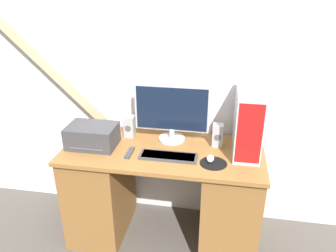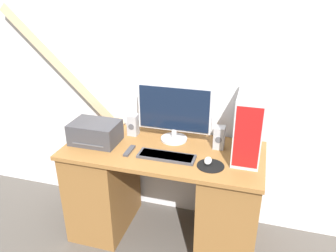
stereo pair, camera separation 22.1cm
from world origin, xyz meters
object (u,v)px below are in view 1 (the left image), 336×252
Objects in this scene: speaker_left at (129,126)px; monitor at (172,111)px; speaker_right at (218,135)px; remote_control at (130,153)px; printer at (92,136)px; computer_tower at (248,121)px; keyboard at (168,156)px; mouse at (210,158)px.

monitor is at bearing 0.19° from speaker_left.
speaker_left is 1.00× the size of speaker_right.
remote_control is at bearing -133.14° from monitor.
remote_control is (0.30, -0.07, -0.07)m from printer.
computer_tower is at bearing 13.26° from remote_control.
speaker_left is at bearing 176.90° from speaker_right.
speaker_right reaches higher than keyboard.
printer is 0.92m from speaker_right.
monitor is 0.38m from speaker_right.
monitor reaches higher than remote_control.
keyboard is 2.62× the size of remote_control.
keyboard reaches higher than remote_control.
speaker_right is (0.04, 0.24, 0.06)m from mouse.
keyboard is at bearing -143.41° from speaker_right.
monitor is at bearing 19.82° from printer.
mouse is (0.29, -0.00, 0.01)m from keyboard.
printer is at bearing -160.18° from monitor.
monitor is at bearing 171.19° from computer_tower.
speaker_left is (-0.88, 0.08, -0.15)m from computer_tower.
monitor is 1.22× the size of computer_tower.
computer_tower reaches higher than speaker_right.
speaker_left and speaker_right have the same top height.
keyboard is 0.60m from computer_tower.
monitor reaches higher than speaker_left.
keyboard is at bearing -7.76° from printer.
computer_tower is 0.89m from speaker_left.
monitor is 6.65× the size of mouse.
monitor is 0.55m from computer_tower.
mouse is at bearing -98.51° from speaker_right.
computer_tower reaches higher than keyboard.
monitor is 0.44m from remote_control.
keyboard is at bearing 179.48° from mouse.
monitor is 0.47m from mouse.
remote_control is at bearing 178.90° from keyboard.
computer_tower reaches higher than remote_control.
speaker_left is 1.10× the size of remote_control.
speaker_left is at bearing 174.57° from computer_tower.
speaker_left reaches higher than mouse.
speaker_right is 1.10× the size of remote_control.
speaker_left is 0.29m from remote_control.
computer_tower is 0.85m from remote_control.
printer reaches higher than keyboard.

